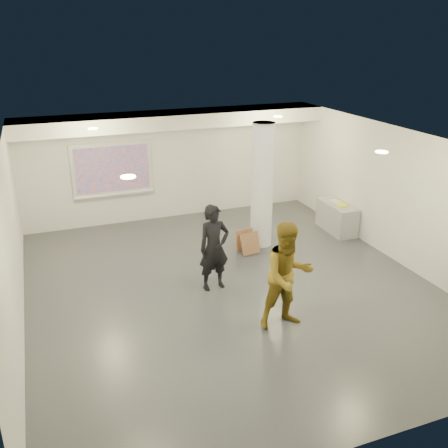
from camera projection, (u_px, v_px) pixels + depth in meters
name	position (u px, v px, depth m)	size (l,w,h in m)	color
floor	(231.00, 287.00, 10.29)	(8.00, 9.00, 0.01)	#3B3D43
ceiling	(232.00, 143.00, 9.19)	(8.00, 9.00, 0.01)	silver
wall_back	(171.00, 165.00, 13.66)	(8.00, 0.01, 3.00)	silver
wall_front	(373.00, 347.00, 5.82)	(8.00, 0.01, 3.00)	silver
wall_left	(11.00, 249.00, 8.42)	(0.01, 9.00, 3.00)	silver
wall_right	(399.00, 196.00, 11.06)	(0.01, 9.00, 3.00)	silver
soffit_band	(175.00, 119.00, 12.70)	(8.00, 1.10, 0.36)	white
downlight_nw	(93.00, 129.00, 10.65)	(0.22, 0.22, 0.02)	#FFDE86
downlight_ne	(278.00, 117.00, 12.11)	(0.22, 0.22, 0.02)	#FFDE86
downlight_sw	(128.00, 177.00, 7.17)	(0.22, 0.22, 0.02)	#FFDE86
downlight_se	(382.00, 152.00, 8.62)	(0.22, 0.22, 0.02)	#FFDE86
column	(262.00, 186.00, 11.80)	(0.52, 0.52, 3.00)	white
projection_screen	(112.00, 170.00, 13.08)	(2.10, 0.13, 1.42)	white
credenza	(337.00, 217.00, 13.02)	(0.54, 1.29, 0.75)	#939698
papers_stack	(335.00, 201.00, 13.07)	(0.22, 0.28, 0.02)	silver
postit_pad	(342.00, 205.00, 12.76)	(0.21, 0.29, 0.03)	yellow
cardboard_back	(244.00, 240.00, 11.95)	(0.47, 0.04, 0.51)	#8E603F
cardboard_front	(250.00, 244.00, 11.73)	(0.47, 0.05, 0.51)	#8E603F
woman	(214.00, 248.00, 9.96)	(0.65, 0.43, 1.78)	black
man	(288.00, 276.00, 8.63)	(0.95, 0.74, 1.95)	olive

